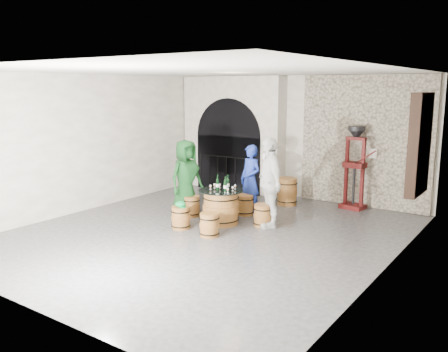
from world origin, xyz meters
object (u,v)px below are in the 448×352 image
Objects in this scene: barrel_stool_far at (245,205)px; barrel_stool_near_left at (181,218)px; person_white at (269,182)px; wine_bottle_right at (228,184)px; person_green at (186,178)px; barrel_stool_left at (191,206)px; wine_bottle_left at (218,184)px; barrel_table at (221,207)px; barrel_stool_near_right at (209,225)px; person_blue at (250,179)px; side_barrel at (287,191)px; corking_press at (355,161)px; barrel_stool_right at (263,215)px; wine_bottle_center at (225,185)px.

barrel_stool_far is 1.00× the size of barrel_stool_near_left.
wine_bottle_right is at bearing -120.32° from person_white.
person_green is at bearing 122.84° from barrel_stool_near_left.
wine_bottle_left is at bearing -9.22° from barrel_stool_left.
person_green is at bearing -180.00° from wine_bottle_right.
person_white reaches higher than barrel_table.
person_white is (0.63, 1.25, 0.72)m from barrel_stool_near_right.
side_barrel is at bearing 92.31° from person_blue.
barrel_stool_left and barrel_stool_far have the same top height.
barrel_stool_left is at bearing -178.79° from wine_bottle_right.
side_barrel is 1.79m from corking_press.
barrel_stool_right is at bearing -104.58° from corking_press.
barrel_stool_near_right is 2.06m from person_blue.
barrel_stool_right is 1.00× the size of barrel_stool_near_right.
person_green is 4.04m from corking_press.
person_blue is 2.57m from corking_press.
barrel_stool_right is 1.44× the size of wine_bottle_right.
barrel_stool_near_left is at bearing 174.64° from barrel_stool_near_right.
barrel_stool_far is 1.76m from barrel_stool_near_left.
wine_bottle_right is at bearing 109.56° from wine_bottle_center.
person_white is (0.11, 0.05, 0.72)m from barrel_stool_right.
barrel_stool_left and barrel_stool_near_right have the same top height.
barrel_stool_left is 1.44× the size of wine_bottle_center.
corking_press reaches higher than person_white.
wine_bottle_right is at bearing 58.42° from barrel_stool_near_left.
barrel_stool_near_left is 4.45m from corking_press.
person_white reaches higher than barrel_stool_right.
barrel_stool_near_left is at bearing -130.64° from wine_bottle_center.
barrel_stool_left is at bearing 141.75° from barrel_stool_near_right.
barrel_stool_near_right is (-0.51, -1.20, 0.00)m from barrel_stool_right.
wine_bottle_left reaches higher than barrel_stool_right.
person_white is at bearing 39.54° from barrel_stool_near_left.
person_white is 5.84× the size of wine_bottle_left.
barrel_stool_far is at bearing 96.24° from wine_bottle_center.
side_barrel reaches higher than barrel_stool_near_right.
barrel_stool_near_right and barrel_stool_near_left have the same top height.
barrel_stool_near_right is at bearing -38.25° from barrel_stool_left.
wine_bottle_right reaches higher than barrel_stool_right.
corking_press is at bearing 56.87° from barrel_table.
barrel_stool_left is 1.23m from barrel_stool_far.
corking_press is at bearing 112.00° from person_white.
barrel_stool_near_left is 1.44× the size of wine_bottle_left.
barrel_stool_right is at bearing 30.25° from wine_bottle_center.
barrel_stool_near_right is (1.22, -0.96, 0.00)m from barrel_stool_left.
wine_bottle_center is 0.19m from wine_bottle_right.
wine_bottle_center is at bearing 49.36° from barrel_stool_near_left.
barrel_stool_right is 1.44× the size of wine_bottle_center.
barrel_stool_left is at bearing -85.93° from person_green.
barrel_stool_right and barrel_stool_near_right have the same top height.
wine_bottle_right is at bearing -98.17° from side_barrel.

